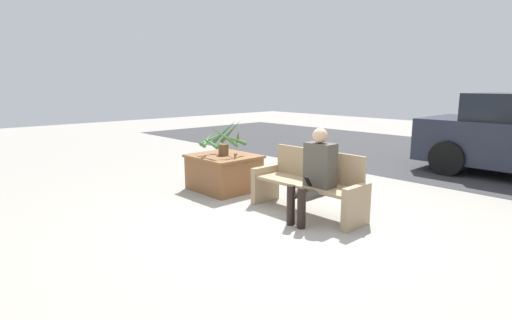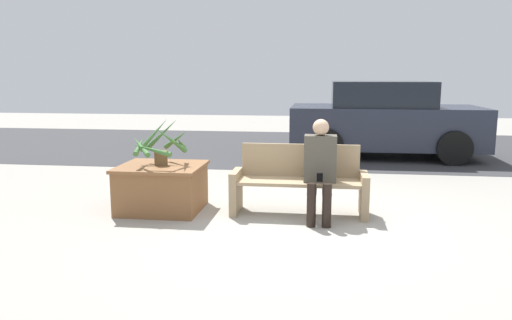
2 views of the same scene
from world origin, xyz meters
The scene contains 6 objects.
ground_plane centered at (0.00, 0.00, 0.00)m, with size 30.00×30.00×0.00m, color #9E998E.
road_surface centered at (0.00, 6.13, 0.00)m, with size 20.00×6.00×0.01m, color #38383A.
bench centered at (-0.02, 0.47, 0.39)m, with size 1.64×0.50×0.84m.
person_seated centered at (0.23, 0.28, 0.63)m, with size 0.38×0.61×1.17m.
planter_box centered at (-1.73, 0.38, 0.31)m, with size 1.03×0.92×0.58m.
potted_plant centered at (-1.74, 0.38, 0.83)m, with size 0.75×0.75×0.57m.
Camera 1 is at (3.28, -3.59, 1.70)m, focal length 28.00 mm.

